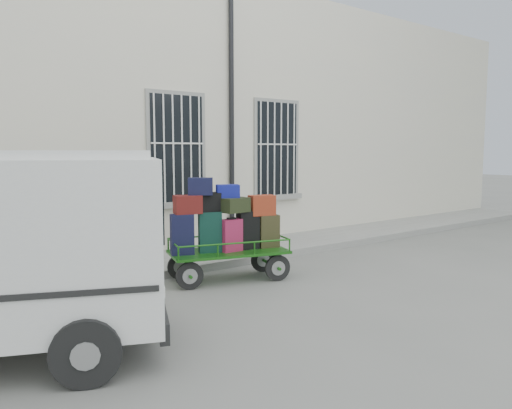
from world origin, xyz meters
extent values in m
plane|color=slate|center=(0.00, 0.00, 0.00)|extent=(80.00, 80.00, 0.00)
cube|color=beige|center=(0.00, 5.50, 3.00)|extent=(24.00, 5.00, 6.00)
cylinder|color=black|center=(0.95, 2.92, 2.80)|extent=(0.11, 0.11, 5.60)
cube|color=black|center=(-0.40, 2.98, 2.25)|extent=(1.20, 0.08, 2.20)
cube|color=gray|center=(-0.40, 2.96, 1.09)|extent=(1.45, 0.22, 0.12)
cube|color=black|center=(2.30, 2.98, 2.25)|extent=(1.20, 0.08, 2.20)
cube|color=gray|center=(2.30, 2.96, 1.09)|extent=(1.45, 0.22, 0.12)
cube|color=gray|center=(0.00, 2.20, 0.07)|extent=(24.00, 1.70, 0.15)
cylinder|color=black|center=(-1.54, 0.53, 0.22)|extent=(0.45, 0.18, 0.45)
cylinder|color=gray|center=(-1.54, 0.53, 0.22)|extent=(0.26, 0.15, 0.25)
cylinder|color=black|center=(-1.34, 1.18, 0.22)|extent=(0.45, 0.18, 0.45)
cylinder|color=gray|center=(-1.34, 1.18, 0.22)|extent=(0.26, 0.15, 0.25)
cylinder|color=black|center=(-0.07, 0.09, 0.22)|extent=(0.45, 0.18, 0.45)
cylinder|color=gray|center=(-0.07, 0.09, 0.22)|extent=(0.26, 0.15, 0.25)
cylinder|color=black|center=(0.12, 0.75, 0.22)|extent=(0.45, 0.18, 0.45)
cylinder|color=gray|center=(0.12, 0.75, 0.22)|extent=(0.26, 0.15, 0.25)
cube|color=#1A5B15|center=(-0.71, 0.64, 0.49)|extent=(2.15, 1.42, 0.04)
cylinder|color=#1A5B15|center=(-1.87, 0.98, 0.63)|extent=(0.26, 0.11, 0.50)
cube|color=black|center=(-1.49, 0.83, 0.85)|extent=(0.42, 0.32, 0.67)
cube|color=black|center=(-1.49, 0.83, 1.20)|extent=(0.17, 0.14, 0.03)
cube|color=#0C2E29|center=(-1.02, 0.73, 0.86)|extent=(0.43, 0.34, 0.68)
cube|color=black|center=(-1.02, 0.73, 1.21)|extent=(0.17, 0.14, 0.03)
cube|color=maroon|center=(-0.71, 0.55, 0.79)|extent=(0.36, 0.18, 0.55)
cube|color=black|center=(-0.71, 0.55, 1.08)|extent=(0.16, 0.12, 0.03)
cube|color=black|center=(-0.36, 0.56, 0.85)|extent=(0.39, 0.27, 0.66)
cube|color=black|center=(-0.36, 0.56, 1.19)|extent=(0.17, 0.14, 0.03)
cube|color=#2D2A16|center=(0.03, 0.48, 0.80)|extent=(0.41, 0.35, 0.57)
cube|color=black|center=(0.03, 0.48, 1.10)|extent=(0.17, 0.16, 0.03)
cube|color=#5A1B12|center=(-1.37, 0.85, 1.33)|extent=(0.50, 0.40, 0.30)
cube|color=black|center=(-0.97, 0.79, 1.35)|extent=(0.56, 0.38, 0.31)
cube|color=black|center=(-0.62, 0.56, 1.30)|extent=(0.50, 0.33, 0.24)
cube|color=maroon|center=(-0.09, 0.51, 1.26)|extent=(0.48, 0.33, 0.35)
cube|color=black|center=(-1.15, 0.79, 1.62)|extent=(0.47, 0.43, 0.28)
cube|color=navy|center=(-0.69, 0.68, 1.53)|extent=(0.44, 0.37, 0.22)
cube|color=black|center=(-2.91, -1.20, 1.54)|extent=(0.58, 1.27, 0.54)
cube|color=black|center=(-2.92, -1.20, 0.42)|extent=(0.80, 1.70, 0.21)
cube|color=white|center=(-2.89, -1.22, 0.64)|extent=(0.19, 0.39, 0.12)
cylinder|color=black|center=(-3.95, -1.74, 0.33)|extent=(0.69, 0.46, 0.66)
cylinder|color=black|center=(-3.24, -0.09, 0.33)|extent=(0.69, 0.46, 0.66)
camera|label=1|loc=(-5.43, -6.28, 2.21)|focal=35.00mm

